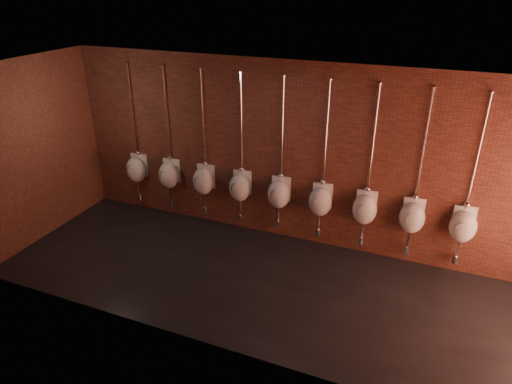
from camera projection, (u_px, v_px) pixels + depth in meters
ground at (261, 282)px, 7.21m from camera, size 8.50×8.50×0.00m
room_shell at (262, 164)px, 6.35m from camera, size 8.54×3.04×3.22m
urinal_0 at (136, 169)px, 9.04m from camera, size 0.45×0.41×2.72m
urinal_1 at (169, 174)px, 8.79m from camera, size 0.45×0.41×2.72m
urinal_2 at (203, 180)px, 8.53m from camera, size 0.45×0.41×2.72m
urinal_3 at (240, 187)px, 8.28m from camera, size 0.45×0.41×2.72m
urinal_4 at (279, 193)px, 8.02m from camera, size 0.45×0.41×2.72m
urinal_5 at (320, 201)px, 7.77m from camera, size 0.45×0.41×2.72m
urinal_6 at (365, 208)px, 7.51m from camera, size 0.45×0.41×2.72m
urinal_7 at (412, 217)px, 7.25m from camera, size 0.45×0.41×2.72m
urinal_8 at (463, 225)px, 7.00m from camera, size 0.45×0.41×2.72m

